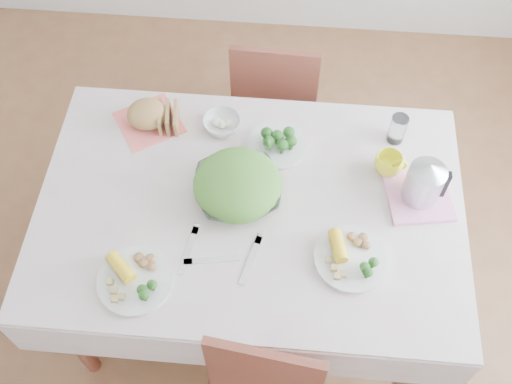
# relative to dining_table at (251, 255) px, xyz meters

# --- Properties ---
(floor) EXTENTS (3.60, 3.60, 0.00)m
(floor) POSITION_rel_dining_table_xyz_m (0.00, 0.00, -0.38)
(floor) COLOR brown
(floor) RESTS_ON ground
(dining_table) EXTENTS (1.40, 0.90, 0.75)m
(dining_table) POSITION_rel_dining_table_xyz_m (0.00, 0.00, 0.00)
(dining_table) COLOR brown
(dining_table) RESTS_ON floor
(tablecloth) EXTENTS (1.50, 1.00, 0.01)m
(tablecloth) POSITION_rel_dining_table_xyz_m (0.00, 0.00, 0.38)
(tablecloth) COLOR silver
(tablecloth) RESTS_ON dining_table
(chair_far) EXTENTS (0.41, 0.41, 0.86)m
(chair_far) POSITION_rel_dining_table_xyz_m (0.05, 0.84, 0.09)
(chair_far) COLOR brown
(chair_far) RESTS_ON floor
(salad_bowl) EXTENTS (0.36, 0.36, 0.07)m
(salad_bowl) POSITION_rel_dining_table_xyz_m (-0.05, 0.04, 0.42)
(salad_bowl) COLOR white
(salad_bowl) RESTS_ON tablecloth
(dinner_plate_left) EXTENTS (0.33, 0.33, 0.02)m
(dinner_plate_left) POSITION_rel_dining_table_xyz_m (-0.34, -0.32, 0.40)
(dinner_plate_left) COLOR white
(dinner_plate_left) RESTS_ON tablecloth
(dinner_plate_right) EXTENTS (0.28, 0.28, 0.02)m
(dinner_plate_right) POSITION_rel_dining_table_xyz_m (0.35, -0.19, 0.40)
(dinner_plate_right) COLOR white
(dinner_plate_right) RESTS_ON tablecloth
(broccoli_plate) EXTENTS (0.26, 0.26, 0.02)m
(broccoli_plate) POSITION_rel_dining_table_xyz_m (0.08, 0.27, 0.40)
(broccoli_plate) COLOR beige
(broccoli_plate) RESTS_ON tablecloth
(napkin) EXTENTS (0.30, 0.30, 0.00)m
(napkin) POSITION_rel_dining_table_xyz_m (-0.42, 0.34, 0.39)
(napkin) COLOR #F16A61
(napkin) RESTS_ON tablecloth
(bread_loaf) EXTENTS (0.19, 0.19, 0.09)m
(bread_loaf) POSITION_rel_dining_table_xyz_m (-0.42, 0.34, 0.45)
(bread_loaf) COLOR olive
(bread_loaf) RESTS_ON napkin
(fruit_bowl) EXTENTS (0.15, 0.15, 0.04)m
(fruit_bowl) POSITION_rel_dining_table_xyz_m (-0.14, 0.34, 0.41)
(fruit_bowl) COLOR white
(fruit_bowl) RESTS_ON tablecloth
(yellow_mug) EXTENTS (0.10, 0.10, 0.08)m
(yellow_mug) POSITION_rel_dining_table_xyz_m (0.48, 0.19, 0.43)
(yellow_mug) COLOR #FFF928
(yellow_mug) RESTS_ON tablecloth
(glass_tumbler) EXTENTS (0.08, 0.08, 0.12)m
(glass_tumbler) POSITION_rel_dining_table_xyz_m (0.52, 0.34, 0.45)
(glass_tumbler) COLOR white
(glass_tumbler) RESTS_ON tablecloth
(pink_tray) EXTENTS (0.26, 0.26, 0.02)m
(pink_tray) POSITION_rel_dining_table_xyz_m (0.59, 0.08, 0.40)
(pink_tray) COLOR #F898C5
(pink_tray) RESTS_ON tablecloth
(electric_kettle) EXTENTS (0.14, 0.14, 0.18)m
(electric_kettle) POSITION_rel_dining_table_xyz_m (0.59, 0.08, 0.51)
(electric_kettle) COLOR #B2B5BA
(electric_kettle) RESTS_ON pink_tray
(fork_left) EXTENTS (0.05, 0.19, 0.00)m
(fork_left) POSITION_rel_dining_table_xyz_m (-0.19, -0.20, 0.39)
(fork_left) COLOR silver
(fork_left) RESTS_ON tablecloth
(fork_right) EXTENTS (0.07, 0.19, 0.00)m
(fork_right) POSITION_rel_dining_table_xyz_m (0.02, -0.21, 0.39)
(fork_right) COLOR silver
(fork_right) RESTS_ON tablecloth
(knife) EXTENTS (0.19, 0.05, 0.00)m
(knife) POSITION_rel_dining_table_xyz_m (-0.11, -0.22, 0.39)
(knife) COLOR silver
(knife) RESTS_ON tablecloth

